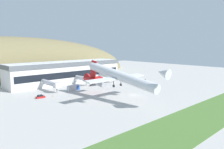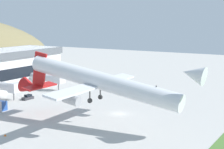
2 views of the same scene
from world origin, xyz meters
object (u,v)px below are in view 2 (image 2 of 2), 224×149
jetway_2 (49,78)px  traffic_cone_0 (5,135)px  service_car_2 (28,97)px  jetway_1 (6,86)px  cargo_airplane (98,82)px  service_car_0 (92,85)px

jetway_2 → traffic_cone_0: (-45.33, -25.80, -3.71)m
traffic_cone_0 → service_car_2: bearing=35.4°
jetway_1 → jetway_2: same height
jetway_1 → traffic_cone_0: 37.76m
jetway_1 → service_car_2: (3.09, -6.11, -3.36)m
jetway_1 → cargo_airplane: (-9.28, -39.92, 6.42)m
jetway_2 → service_car_2: (-16.03, -4.99, -3.36)m
jetway_2 → cargo_airplane: size_ratio=0.29×
service_car_0 → service_car_2: size_ratio=1.19×
service_car_2 → traffic_cone_0: size_ratio=6.66×
cargo_airplane → service_car_0: bearing=35.3°
jetway_1 → service_car_2: jetway_1 is taller
service_car_0 → traffic_cone_0: bearing=-165.0°
cargo_airplane → service_car_0: cargo_airplane is taller
traffic_cone_0 → cargo_airplane: bearing=-37.5°
service_car_0 → service_car_2: 27.97m
jetway_1 → traffic_cone_0: (-26.21, -26.92, -3.71)m
jetway_1 → service_car_0: (30.48, -11.79, -3.41)m
jetway_2 → traffic_cone_0: size_ratio=24.23×
jetway_1 → service_car_2: size_ratio=3.09×
cargo_airplane → service_car_2: (12.36, 33.81, -9.78)m
jetway_2 → jetway_1: bearing=176.6°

